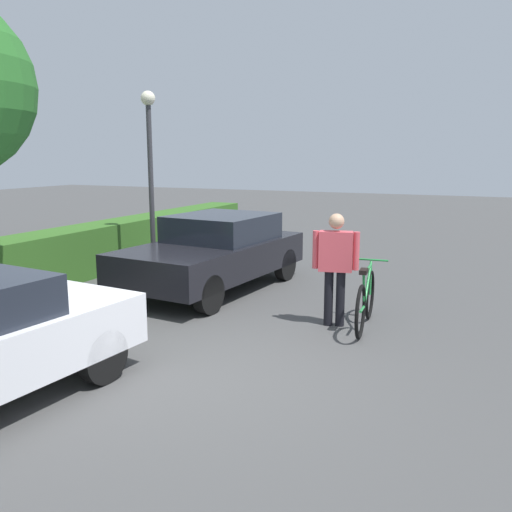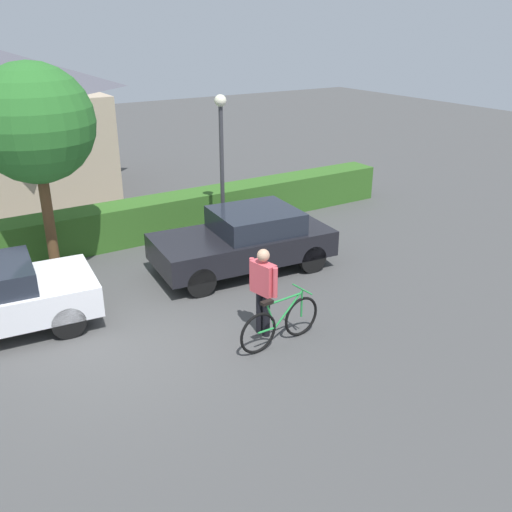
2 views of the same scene
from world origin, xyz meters
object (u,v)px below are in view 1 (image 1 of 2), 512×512
Objects in this scene: bicycle at (365,301)px; person_rider at (335,261)px; parked_car_far at (215,251)px; street_lamp at (150,157)px.

person_rider reaches higher than bicycle.
parked_car_far is 2.35m from street_lamp.
person_rider is at bearing -110.12° from street_lamp.
person_rider is at bearing -114.99° from parked_car_far.
street_lamp is (1.55, 4.22, 1.46)m from person_rider.
bicycle is at bearing -107.53° from street_lamp.
bicycle is at bearing -80.24° from person_rider.
parked_car_far reaches higher than bicycle.
street_lamp is (1.47, 4.66, 2.01)m from bicycle.
parked_car_far is at bearing 65.01° from person_rider.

